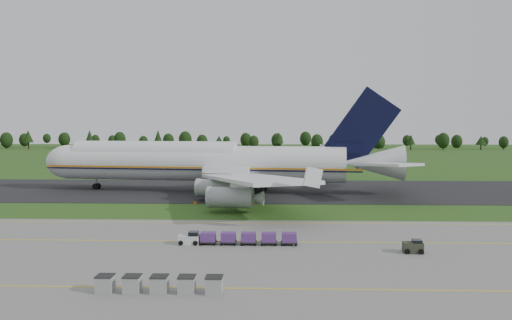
{
  "coord_description": "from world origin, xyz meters",
  "views": [
    {
      "loc": [
        3.41,
        -83.71,
        14.66
      ],
      "look_at": [
        0.59,
        2.0,
        8.67
      ],
      "focal_mm": 35.0,
      "sensor_mm": 36.0,
      "label": 1
    }
  ],
  "objects_px": {
    "uld_row": "(159,284)",
    "edge_markers": "(224,203)",
    "baggage_train": "(236,238)",
    "aircraft": "(208,162)",
    "utility_cart": "(413,248)"
  },
  "relations": [
    {
      "from": "uld_row",
      "to": "edge_markers",
      "type": "relative_size",
      "value": 0.99
    },
    {
      "from": "uld_row",
      "to": "baggage_train",
      "type": "bearing_deg",
      "value": 73.06
    },
    {
      "from": "uld_row",
      "to": "edge_markers",
      "type": "xyz_separation_m",
      "value": [
        0.91,
        48.61,
        -0.53
      ]
    },
    {
      "from": "aircraft",
      "to": "uld_row",
      "type": "xyz_separation_m",
      "value": [
        4.23,
        -66.66,
        -5.69
      ]
    },
    {
      "from": "utility_cart",
      "to": "edge_markers",
      "type": "height_order",
      "value": "utility_cart"
    },
    {
      "from": "aircraft",
      "to": "uld_row",
      "type": "height_order",
      "value": "aircraft"
    },
    {
      "from": "aircraft",
      "to": "edge_markers",
      "type": "distance_m",
      "value": 19.77
    },
    {
      "from": "utility_cart",
      "to": "uld_row",
      "type": "height_order",
      "value": "uld_row"
    },
    {
      "from": "utility_cart",
      "to": "edge_markers",
      "type": "relative_size",
      "value": 0.2
    },
    {
      "from": "edge_markers",
      "to": "utility_cart",
      "type": "bearing_deg",
      "value": -53.74
    },
    {
      "from": "aircraft",
      "to": "utility_cart",
      "type": "distance_m",
      "value": 60.59
    },
    {
      "from": "uld_row",
      "to": "utility_cart",
      "type": "bearing_deg",
      "value": 29.1
    },
    {
      "from": "edge_markers",
      "to": "baggage_train",
      "type": "bearing_deg",
      "value": -81.71
    },
    {
      "from": "utility_cart",
      "to": "uld_row",
      "type": "distance_m",
      "value": 29.72
    },
    {
      "from": "utility_cart",
      "to": "edge_markers",
      "type": "distance_m",
      "value": 42.36
    }
  ]
}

